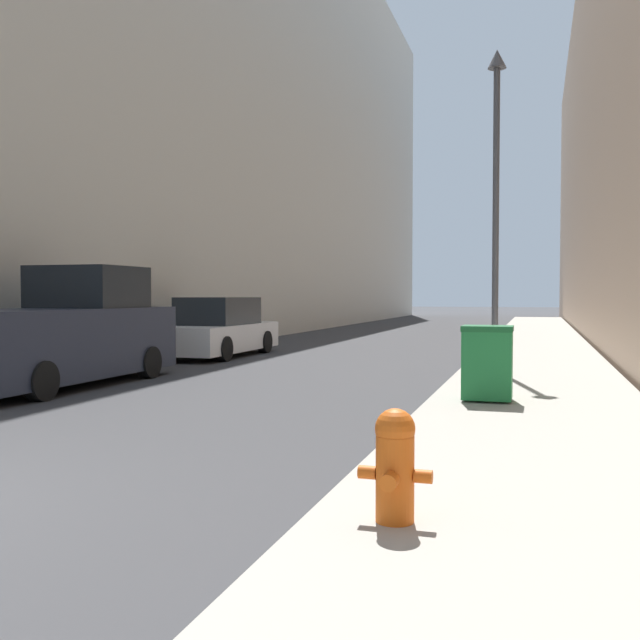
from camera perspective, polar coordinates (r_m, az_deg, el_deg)
sidewalk_right at (r=21.53m, az=17.02°, el=-2.32°), size 3.06×60.00×0.15m
building_left_glass at (r=34.81m, az=-11.74°, el=17.23°), size 12.00×60.00×21.67m
fire_hydrant at (r=4.86m, az=6.01°, el=-11.26°), size 0.50×0.38×0.76m
trash_bin at (r=10.47m, az=13.24°, el=-3.31°), size 0.71×0.60×1.08m
lamppost at (r=14.88m, az=13.90°, el=10.52°), size 0.37×0.37×6.39m
pickup_truck at (r=13.94m, az=-19.82°, el=-1.09°), size 2.02×5.23×2.23m
parked_sedan_near at (r=19.63m, az=-8.11°, el=-0.76°), size 1.83×4.67×1.61m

